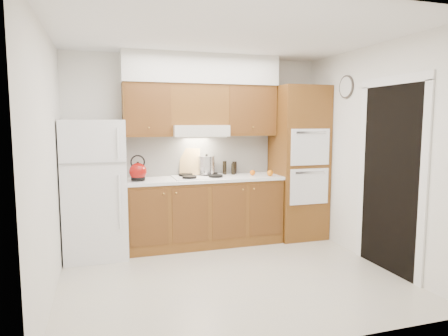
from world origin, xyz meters
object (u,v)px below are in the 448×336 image
at_px(kettle, 138,171).
at_px(stock_pot, 207,165).
at_px(oven_cabinet, 298,163).
at_px(fridge, 95,189).

relative_size(kettle, stock_pot, 0.93).
xyz_separation_m(oven_cabinet, stock_pot, (-1.35, 0.16, -0.01)).
relative_size(oven_cabinet, kettle, 9.87).
height_order(kettle, stock_pot, stock_pot).
bearing_deg(oven_cabinet, fridge, -179.30).
bearing_deg(oven_cabinet, stock_pot, 173.29).
bearing_deg(fridge, oven_cabinet, 0.70).
distance_m(fridge, oven_cabinet, 2.86).
bearing_deg(oven_cabinet, kettle, -178.84).
bearing_deg(stock_pot, kettle, -167.95).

